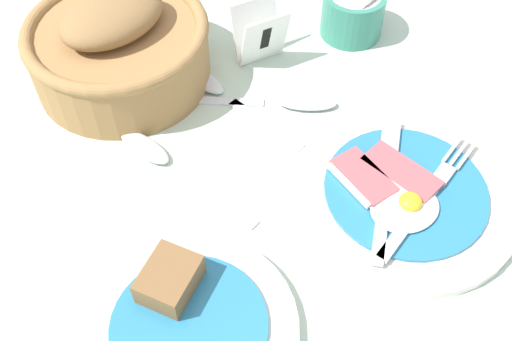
% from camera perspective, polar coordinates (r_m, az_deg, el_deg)
% --- Properties ---
extents(ground_plane, '(3.00, 3.00, 0.00)m').
position_cam_1_polar(ground_plane, '(0.60, 8.71, -6.79)').
color(ground_plane, '#B7CCB7').
extents(breakfast_plate, '(0.23, 0.23, 0.03)m').
position_cam_1_polar(breakfast_plate, '(0.63, 13.83, -2.13)').
color(breakfast_plate, silver).
rests_on(breakfast_plate, ground_plane).
extents(bread_plate, '(0.19, 0.19, 0.04)m').
position_cam_1_polar(bread_plate, '(0.55, -6.55, -14.25)').
color(bread_plate, silver).
rests_on(bread_plate, ground_plane).
extents(sugar_cup, '(0.08, 0.08, 0.06)m').
position_cam_1_polar(sugar_cup, '(0.80, 9.21, 14.66)').
color(sugar_cup, '#337F6B').
rests_on(sugar_cup, ground_plane).
extents(bread_basket, '(0.21, 0.21, 0.11)m').
position_cam_1_polar(bread_basket, '(0.73, -12.94, 11.43)').
color(bread_basket, olive).
rests_on(bread_basket, ground_plane).
extents(number_card, '(0.06, 0.05, 0.07)m').
position_cam_1_polar(number_card, '(0.75, 0.41, 12.86)').
color(number_card, white).
rests_on(number_card, ground_plane).
extents(teaspoon_by_saucer, '(0.18, 0.11, 0.01)m').
position_cam_1_polar(teaspoon_by_saucer, '(0.71, 2.63, 6.55)').
color(teaspoon_by_saucer, silver).
rests_on(teaspoon_by_saucer, ground_plane).
extents(teaspoon_near_cup, '(0.09, 0.19, 0.01)m').
position_cam_1_polar(teaspoon_near_cup, '(0.72, -3.68, 7.62)').
color(teaspoon_near_cup, silver).
rests_on(teaspoon_near_cup, ground_plane).
extents(teaspoon_stray, '(0.10, 0.18, 0.01)m').
position_cam_1_polar(teaspoon_stray, '(0.66, -8.92, 1.02)').
color(teaspoon_stray, silver).
rests_on(teaspoon_stray, ground_plane).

